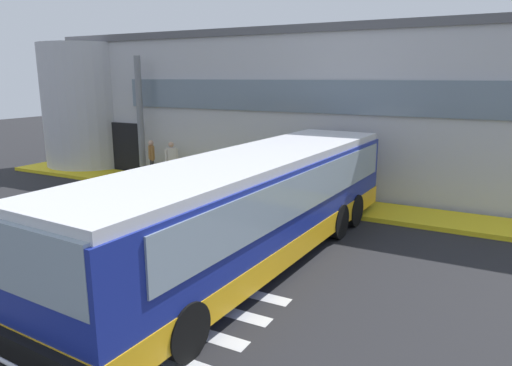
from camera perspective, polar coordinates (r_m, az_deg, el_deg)
ground_plane at (r=13.72m, az=-8.01°, el=-6.50°), size 80.00×90.00×0.02m
bay_paint_stripes at (r=9.57m, az=-13.24°, el=-15.67°), size 4.40×3.96×0.01m
terminal_building at (r=23.63m, az=7.32°, el=9.59°), size 24.52×13.80×6.38m
boarding_curb at (r=17.62m, az=1.16°, el=-1.69°), size 26.72×2.00×0.15m
entry_support_column at (r=21.34m, az=-14.02°, el=7.85°), size 0.28×0.28×5.25m
bus_main_foreground at (r=11.38m, az=-0.34°, el=-3.36°), size 3.60×12.41×2.70m
passenger_near_column at (r=20.81m, az=-12.68°, el=3.09°), size 0.46×0.42×1.68m
passenger_by_doorway at (r=20.13m, az=-10.31°, el=2.88°), size 0.39×0.51×1.68m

